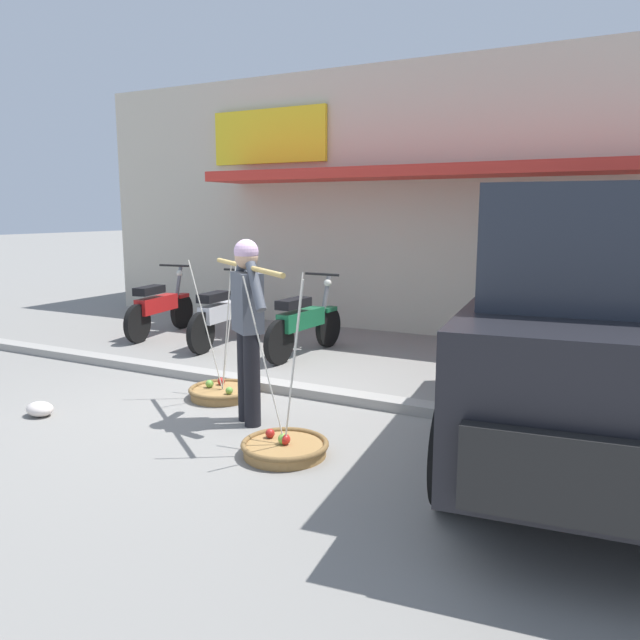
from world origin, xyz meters
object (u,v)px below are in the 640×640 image
at_px(fruit_basket_right_side, 285,447).
at_px(motorcycle_second_in_row, 224,315).
at_px(motorcycle_nearest_shop, 159,307).
at_px(parked_truck, 610,313).
at_px(fruit_vendor, 248,319).
at_px(plastic_litter_bag, 40,409).
at_px(fruit_basket_left_side, 222,391).
at_px(motorcycle_third_in_row, 304,323).

xyz_separation_m(fruit_basket_right_side, motorcycle_second_in_row, (-2.92, 3.14, 0.38)).
height_order(motorcycle_nearest_shop, parked_truck, parked_truck).
bearing_deg(parked_truck, fruit_basket_right_side, -147.73).
bearing_deg(motorcycle_second_in_row, parked_truck, -18.62).
bearing_deg(fruit_vendor, motorcycle_second_in_row, 130.35).
bearing_deg(plastic_litter_bag, motorcycle_nearest_shop, 115.51).
distance_m(fruit_basket_left_side, motorcycle_second_in_row, 2.63).
distance_m(fruit_basket_right_side, motorcycle_third_in_row, 3.53).
height_order(fruit_basket_right_side, motorcycle_third_in_row, fruit_basket_right_side).
distance_m(motorcycle_nearest_shop, motorcycle_second_in_row, 1.35).
bearing_deg(fruit_vendor, parked_truck, 16.93).
bearing_deg(parked_truck, motorcycle_third_in_row, 155.64).
distance_m(fruit_basket_left_side, fruit_basket_right_side, 1.73).
relative_size(fruit_basket_right_side, motorcycle_second_in_row, 0.80).
xyz_separation_m(motorcycle_third_in_row, parked_truck, (3.81, -1.73, 0.68)).
height_order(motorcycle_third_in_row, plastic_litter_bag, motorcycle_third_in_row).
height_order(motorcycle_second_in_row, motorcycle_third_in_row, same).
xyz_separation_m(motorcycle_nearest_shop, parked_truck, (6.50, -1.87, 0.68)).
xyz_separation_m(motorcycle_third_in_row, plastic_litter_bag, (-1.00, -3.40, -0.38)).
height_order(fruit_vendor, parked_truck, parked_truck).
xyz_separation_m(motorcycle_nearest_shop, motorcycle_third_in_row, (2.69, -0.15, 0.00)).
distance_m(fruit_basket_right_side, parked_truck, 2.84).
distance_m(fruit_vendor, motorcycle_third_in_row, 2.81).
height_order(motorcycle_nearest_shop, motorcycle_third_in_row, same).
xyz_separation_m(fruit_basket_right_side, plastic_litter_bag, (-2.58, -0.26, -0.00)).
bearing_deg(fruit_basket_left_side, parked_truck, 5.85).
bearing_deg(motorcycle_third_in_row, fruit_vendor, -71.19).
height_order(fruit_basket_right_side, motorcycle_second_in_row, fruit_basket_right_side).
height_order(fruit_vendor, plastic_litter_bag, fruit_vendor).
distance_m(fruit_basket_left_side, plastic_litter_bag, 1.76).
relative_size(motorcycle_third_in_row, plastic_litter_bag, 6.51).
distance_m(motorcycle_nearest_shop, parked_truck, 6.80).
relative_size(fruit_vendor, plastic_litter_bag, 6.05).
height_order(fruit_basket_right_side, parked_truck, parked_truck).
height_order(fruit_basket_right_side, motorcycle_nearest_shop, fruit_basket_right_side).
relative_size(fruit_vendor, motorcycle_second_in_row, 0.93).
distance_m(fruit_basket_right_side, plastic_litter_bag, 2.59).
bearing_deg(fruit_basket_left_side, fruit_vendor, -36.72).
height_order(motorcycle_third_in_row, parked_truck, parked_truck).
xyz_separation_m(motorcycle_second_in_row, motorcycle_third_in_row, (1.34, -0.01, 0.00)).
relative_size(fruit_vendor, fruit_basket_right_side, 1.17).
height_order(motorcycle_second_in_row, parked_truck, parked_truck).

